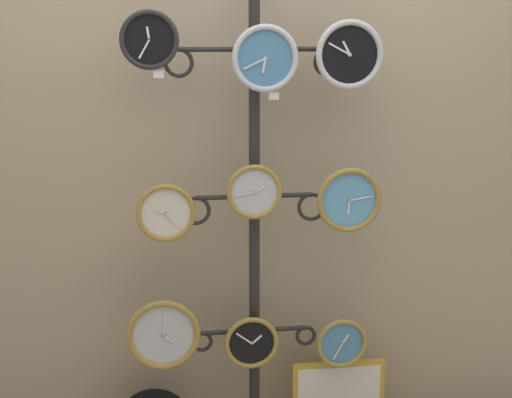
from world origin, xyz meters
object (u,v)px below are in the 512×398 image
(clock_top_center, at_px, (265,58))
(clock_middle_center, at_px, (254,192))
(display_stand, at_px, (254,266))
(clock_middle_right, at_px, (349,200))
(clock_top_right, at_px, (349,55))
(clock_bottom_right, at_px, (342,343))
(clock_bottom_left, at_px, (163,335))
(clock_bottom_center, at_px, (251,342))
(clock_middle_left, at_px, (166,213))
(clock_top_left, at_px, (149,40))

(clock_top_center, height_order, clock_middle_center, clock_top_center)
(display_stand, bearing_deg, clock_middle_right, -13.80)
(display_stand, relative_size, clock_top_center, 8.09)
(display_stand, height_order, clock_middle_right, display_stand)
(clock_top_right, xyz_separation_m, clock_bottom_right, (0.01, 0.01, -1.21))
(clock_middle_right, bearing_deg, clock_middle_center, 179.16)
(clock_top_right, height_order, clock_bottom_left, clock_top_right)
(clock_top_center, height_order, clock_top_right, clock_top_right)
(clock_top_right, height_order, clock_bottom_center, clock_top_right)
(display_stand, relative_size, clock_bottom_center, 9.00)
(clock_top_right, distance_m, clock_middle_center, 0.65)
(display_stand, distance_m, clock_middle_center, 0.35)
(clock_middle_right, xyz_separation_m, clock_bottom_right, (-0.01, -0.00, -0.63))
(clock_middle_left, height_order, clock_bottom_left, clock_middle_left)
(display_stand, relative_size, clock_middle_right, 7.69)
(clock_top_left, distance_m, clock_top_right, 0.77)
(clock_top_right, relative_size, clock_bottom_right, 1.22)
(clock_middle_left, bearing_deg, clock_top_right, -2.71)
(clock_bottom_center, xyz_separation_m, clock_bottom_right, (0.39, -0.02, -0.02))
(display_stand, distance_m, clock_bottom_center, 0.32)
(clock_top_left, xyz_separation_m, clock_bottom_right, (0.77, 0.01, -1.26))
(clock_top_right, relative_size, clock_middle_right, 0.99)
(clock_middle_right, height_order, clock_bottom_right, clock_middle_right)
(clock_middle_center, height_order, clock_middle_right, clock_middle_center)
(clock_middle_center, bearing_deg, display_stand, 81.87)
(display_stand, bearing_deg, clock_bottom_right, -14.93)
(clock_top_center, bearing_deg, clock_bottom_left, 178.98)
(clock_middle_left, relative_size, clock_middle_center, 1.06)
(clock_top_left, relative_size, clock_middle_center, 0.98)
(clock_top_right, bearing_deg, clock_top_left, 179.64)
(display_stand, distance_m, clock_top_left, 1.03)
(clock_top_right, bearing_deg, clock_top_center, -179.93)
(clock_top_center, relative_size, clock_middle_left, 1.08)
(clock_middle_left, distance_m, clock_middle_center, 0.36)
(clock_middle_right, bearing_deg, clock_top_center, -177.28)
(clock_middle_right, bearing_deg, clock_bottom_left, -179.31)
(display_stand, height_order, clock_middle_left, display_stand)
(clock_middle_left, xyz_separation_m, clock_bottom_center, (0.34, -0.00, -0.58))
(display_stand, xyz_separation_m, clock_top_center, (0.03, -0.11, 0.87))
(clock_top_center, xyz_separation_m, clock_top_right, (0.33, 0.00, 0.01))
(display_stand, xyz_separation_m, clock_middle_center, (-0.01, -0.09, 0.34))
(clock_top_center, bearing_deg, clock_middle_right, 2.72)
(display_stand, height_order, clock_top_center, display_stand)
(clock_bottom_left, bearing_deg, display_stand, 14.63)
(clock_middle_left, height_order, clock_middle_right, clock_middle_right)
(display_stand, bearing_deg, clock_top_right, -16.99)
(display_stand, bearing_deg, clock_top_center, -76.44)
(clock_middle_center, bearing_deg, clock_top_center, -29.92)
(clock_bottom_left, relative_size, clock_bottom_right, 1.38)
(clock_middle_right, relative_size, clock_bottom_right, 1.23)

